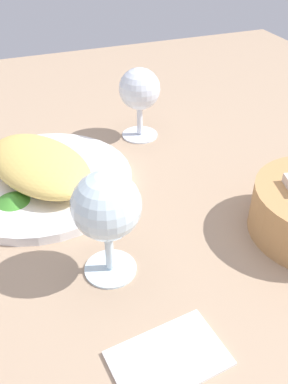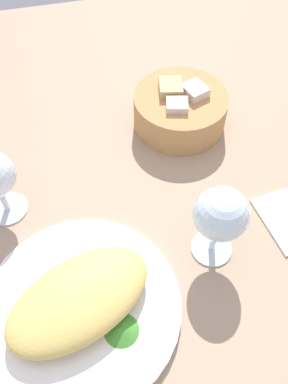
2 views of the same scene
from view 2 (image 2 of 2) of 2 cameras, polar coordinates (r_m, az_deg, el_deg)
The scene contains 7 objects.
ground_plane at distance 64.33cm, azimuth -2.35°, elevation -6.13°, with size 140.00×140.00×2.00cm, color tan.
plate at distance 58.16cm, azimuth -8.83°, elevation -15.79°, with size 27.50×27.50×1.40cm, color white.
omelette at distance 55.44cm, azimuth -9.22°, elevation -14.74°, with size 20.54×11.80×4.48cm, color #DBB95E.
lettuce_garnish at distance 55.29cm, azimuth -3.22°, elevation -18.82°, with size 4.71×4.71×1.18cm, color #408D2D.
bread_basket at distance 76.28cm, azimuth 5.11°, elevation 11.61°, with size 17.19×17.19×8.24cm.
wine_glass_near at distance 54.98cm, azimuth 10.77°, elevation -3.38°, with size 7.66×7.66×13.57cm.
folded_napkin at distance 67.97cm, azimuth 19.53°, elevation -3.76°, with size 11.00×7.00×0.80cm, color white.
Camera 2 is at (-5.07, -31.68, 54.75)cm, focal length 37.66 mm.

